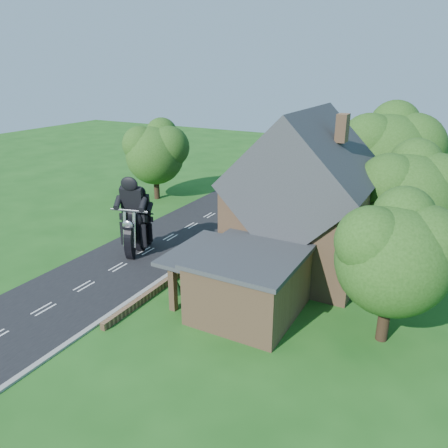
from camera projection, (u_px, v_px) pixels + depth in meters
The scene contains 19 objects.
ground at pixel (118, 267), 28.89m from camera, with size 120.00×120.00×0.00m, color #1A4E16.
road at pixel (118, 267), 28.89m from camera, with size 7.00×80.00×0.02m, color black.
kerb at pixel (163, 279), 27.23m from camera, with size 0.30×80.00×0.12m, color gray.
garden_wall at pixel (212, 250), 31.01m from camera, with size 0.30×22.00×0.40m, color #826042.
house at pixel (304, 204), 27.62m from camera, with size 9.54×8.64×10.24m.
annex at pixel (247, 282), 23.19m from camera, with size 7.05×5.94×3.44m.
tree_annex_side at pixel (402, 252), 19.66m from camera, with size 5.64×5.20×7.48m.
tree_house_right at pixel (415, 194), 26.72m from camera, with size 6.51×6.00×8.40m.
tree_behind_house at pixel (394, 153), 33.67m from camera, with size 7.81×7.20×10.08m.
tree_behind_left at pixel (321, 150), 37.36m from camera, with size 6.94×6.40×9.16m.
tree_far_road at pixel (158, 150), 41.93m from camera, with size 6.08×5.60×7.84m.
shrub_a at pixel (175, 284), 25.50m from camera, with size 0.90×0.90×1.10m, color #103317.
shrub_b at pixel (198, 268), 27.56m from camera, with size 0.90×0.90×1.10m, color #103317.
shrub_c at pixel (217, 254), 29.62m from camera, with size 0.90×0.90×1.10m, color #103317.
shrub_d at pixel (249, 230), 33.74m from camera, with size 0.90×0.90×1.10m, color #103317.
shrub_e at pixel (262, 221), 35.80m from camera, with size 0.90×0.90×1.10m, color #103317.
shrub_f at pixel (274, 212), 37.86m from camera, with size 0.90×0.90×1.10m, color #103317.
motorcycle_lead at pixel (135, 244), 30.48m from camera, with size 0.46×1.83×1.70m, color black, non-canonical shape.
motorcycle_follow at pixel (143, 239), 31.72m from camera, with size 0.38×1.51×1.41m, color black, non-canonical shape.
Camera 1 is at (18.69, -19.57, 12.66)m, focal length 35.00 mm.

